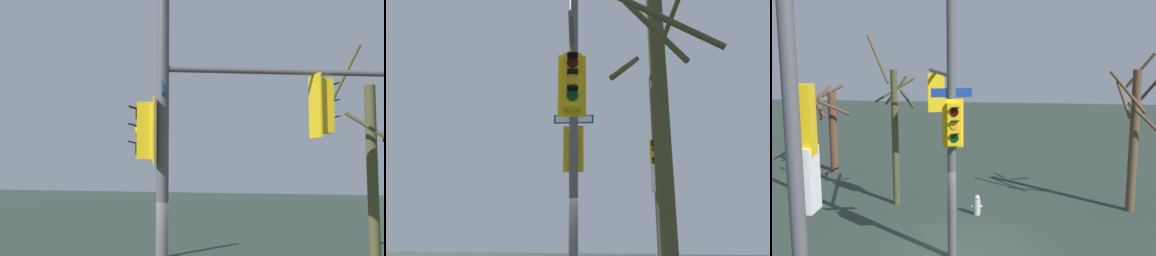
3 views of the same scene
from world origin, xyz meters
TOP-DOWN VIEW (x-y plane):
  - main_signal_pole_assembly at (-0.64, 0.14)m, footprint 3.00×5.35m
  - secondary_pole_assembly at (-1.81, -6.01)m, footprint 0.39×0.79m
  - bare_tree_behind_pole at (-3.18, 3.93)m, footprint 1.63×1.95m

SIDE VIEW (x-z plane):
  - bare_tree_behind_pole at x=-3.18m, z-range -0.35..6.02m
  - secondary_pole_assembly at x=-1.81m, z-range 0.06..8.12m
  - main_signal_pole_assembly at x=-0.64m, z-range 0.09..9.67m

